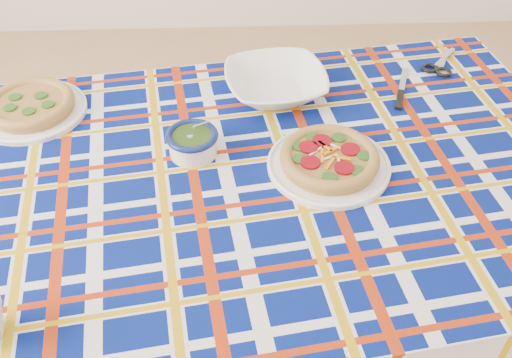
{
  "coord_description": "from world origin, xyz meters",
  "views": [
    {
      "loc": [
        0.33,
        -0.85,
        1.49
      ],
      "look_at": [
        0.36,
        0.01,
        0.7
      ],
      "focal_mm": 40.0,
      "sensor_mm": 36.0,
      "label": 1
    }
  ],
  "objects_px": {
    "main_focaccia_plate": "(329,158)",
    "pesto_bowl": "(192,141)",
    "dining_table": "(258,197)",
    "serving_bowl": "(276,84)"
  },
  "relations": [
    {
      "from": "main_focaccia_plate",
      "to": "pesto_bowl",
      "type": "distance_m",
      "value": 0.3
    },
    {
      "from": "dining_table",
      "to": "serving_bowl",
      "type": "relative_size",
      "value": 6.3
    },
    {
      "from": "dining_table",
      "to": "main_focaccia_plate",
      "type": "height_order",
      "value": "main_focaccia_plate"
    },
    {
      "from": "dining_table",
      "to": "main_focaccia_plate",
      "type": "distance_m",
      "value": 0.18
    },
    {
      "from": "main_focaccia_plate",
      "to": "serving_bowl",
      "type": "distance_m",
      "value": 0.3
    },
    {
      "from": "serving_bowl",
      "to": "dining_table",
      "type": "bearing_deg",
      "value": -100.9
    },
    {
      "from": "dining_table",
      "to": "pesto_bowl",
      "type": "distance_m",
      "value": 0.19
    },
    {
      "from": "serving_bowl",
      "to": "main_focaccia_plate",
      "type": "bearing_deg",
      "value": -71.44
    },
    {
      "from": "main_focaccia_plate",
      "to": "serving_bowl",
      "type": "relative_size",
      "value": 1.09
    },
    {
      "from": "dining_table",
      "to": "pesto_bowl",
      "type": "height_order",
      "value": "pesto_bowl"
    }
  ]
}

